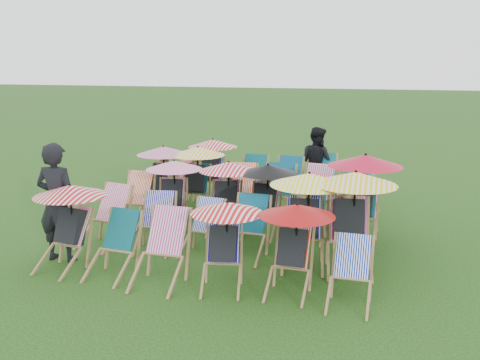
% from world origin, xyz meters
% --- Properties ---
extents(ground, '(100.00, 100.00, 0.00)m').
position_xyz_m(ground, '(0.00, 0.00, 0.00)').
color(ground, '#14320B').
rests_on(ground, ground).
extents(deckchair_0, '(1.04, 1.11, 1.23)m').
position_xyz_m(deckchair_0, '(-2.02, -2.15, 0.65)').
color(deckchair_0, olive).
rests_on(deckchair_0, ground).
extents(deckchair_1, '(0.66, 0.87, 0.88)m').
position_xyz_m(deckchair_1, '(-1.24, -2.24, 0.44)').
color(deckchair_1, olive).
rests_on(deckchair_1, ground).
extents(deckchair_2, '(0.67, 0.92, 0.98)m').
position_xyz_m(deckchair_2, '(-0.48, -2.31, 0.49)').
color(deckchair_2, olive).
rests_on(deckchair_2, ground).
extents(deckchair_3, '(0.97, 1.06, 1.16)m').
position_xyz_m(deckchair_3, '(0.38, -2.19, 0.61)').
color(deckchair_3, olive).
rests_on(deckchair_3, ground).
extents(deckchair_4, '(0.99, 1.03, 1.17)m').
position_xyz_m(deckchair_4, '(1.28, -2.13, 0.62)').
color(deckchair_4, olive).
rests_on(deckchair_4, ground).
extents(deckchair_5, '(0.57, 0.77, 0.82)m').
position_xyz_m(deckchair_5, '(2.04, -2.32, 0.41)').
color(deckchair_5, olive).
rests_on(deckchair_5, ground).
extents(deckchair_6, '(0.78, 0.98, 0.95)m').
position_xyz_m(deckchair_6, '(-2.00, -1.10, 0.48)').
color(deckchair_6, olive).
rests_on(deckchair_6, ground).
extents(deckchair_7, '(0.69, 0.89, 0.89)m').
position_xyz_m(deckchair_7, '(-1.10, -1.10, 0.44)').
color(deckchair_7, olive).
rests_on(deckchair_7, ground).
extents(deckchair_8, '(0.63, 0.82, 0.83)m').
position_xyz_m(deckchair_8, '(-0.31, -1.07, 0.41)').
color(deckchair_8, olive).
rests_on(deckchair_8, ground).
extents(deckchair_9, '(0.66, 0.89, 0.92)m').
position_xyz_m(deckchair_9, '(0.39, -1.03, 0.46)').
color(deckchair_9, olive).
rests_on(deckchair_9, ground).
extents(deckchair_10, '(1.16, 1.24, 1.37)m').
position_xyz_m(deckchair_10, '(1.30, -1.10, 0.72)').
color(deckchair_10, olive).
rests_on(deckchair_10, ground).
extents(deckchair_11, '(1.20, 1.29, 1.42)m').
position_xyz_m(deckchair_11, '(1.96, -1.10, 0.75)').
color(deckchair_11, olive).
rests_on(deckchair_11, ground).
extents(deckchair_12, '(0.66, 0.89, 0.94)m').
position_xyz_m(deckchair_12, '(-2.06, 0.05, 0.47)').
color(deckchair_12, olive).
rests_on(deckchair_12, ground).
extents(deckchair_13, '(1.02, 1.11, 1.21)m').
position_xyz_m(deckchair_13, '(-1.31, 0.12, 0.64)').
color(deckchair_13, olive).
rests_on(deckchair_13, ground).
extents(deckchair_14, '(1.04, 1.12, 1.24)m').
position_xyz_m(deckchair_14, '(-0.29, 0.12, 0.65)').
color(deckchair_14, olive).
rests_on(deckchair_14, ground).
extents(deckchair_15, '(1.04, 1.08, 1.23)m').
position_xyz_m(deckchair_15, '(0.40, 0.12, 0.65)').
color(deckchair_15, olive).
rests_on(deckchair_15, ground).
extents(deckchair_16, '(0.60, 0.80, 0.84)m').
position_xyz_m(deckchair_16, '(1.22, 0.08, 0.42)').
color(deckchair_16, olive).
rests_on(deckchair_16, ground).
extents(deckchair_17, '(1.23, 1.29, 1.46)m').
position_xyz_m(deckchair_17, '(2.02, 0.18, 0.77)').
color(deckchair_17, olive).
rests_on(deckchair_17, ground).
extents(deckchair_18, '(1.08, 1.12, 1.28)m').
position_xyz_m(deckchair_18, '(-1.98, 1.18, 0.68)').
color(deckchair_18, olive).
rests_on(deckchair_18, ground).
extents(deckchair_19, '(1.09, 1.16, 1.29)m').
position_xyz_m(deckchair_19, '(-1.26, 1.24, 0.68)').
color(deckchair_19, olive).
rests_on(deckchair_19, ground).
extents(deckchair_20, '(0.72, 0.94, 0.96)m').
position_xyz_m(deckchair_20, '(-0.32, 1.23, 0.48)').
color(deckchair_20, olive).
rests_on(deckchair_20, ground).
extents(deckchair_21, '(0.69, 0.94, 1.00)m').
position_xyz_m(deckchair_21, '(0.42, 1.18, 0.50)').
color(deckchair_21, olive).
rests_on(deckchair_21, ground).
extents(deckchair_22, '(0.79, 1.01, 1.02)m').
position_xyz_m(deckchair_22, '(1.16, 1.16, 0.51)').
color(deckchair_22, olive).
rests_on(deckchair_22, ground).
extents(deckchair_23, '(0.79, 1.00, 0.99)m').
position_xyz_m(deckchair_23, '(1.97, 1.18, 0.49)').
color(deckchair_23, olive).
rests_on(deckchair_23, ground).
extents(deckchair_24, '(0.62, 0.82, 0.85)m').
position_xyz_m(deckchair_24, '(-1.90, 2.32, 0.42)').
color(deckchair_24, olive).
rests_on(deckchair_24, ground).
extents(deckchair_25, '(1.08, 1.15, 1.28)m').
position_xyz_m(deckchair_25, '(-1.31, 2.35, 0.68)').
color(deckchair_25, olive).
rests_on(deckchair_25, ground).
extents(deckchair_26, '(0.65, 0.89, 0.94)m').
position_xyz_m(deckchair_26, '(-0.38, 2.38, 0.47)').
color(deckchair_26, olive).
rests_on(deckchair_26, ground).
extents(deckchair_27, '(0.71, 0.93, 0.95)m').
position_xyz_m(deckchair_27, '(0.39, 2.30, 0.48)').
color(deckchair_27, olive).
rests_on(deckchair_27, ground).
extents(deckchair_28, '(0.81, 1.03, 1.02)m').
position_xyz_m(deckchair_28, '(1.17, 2.41, 0.51)').
color(deckchair_28, olive).
rests_on(deckchair_28, ground).
extents(deckchair_29, '(0.74, 0.92, 0.90)m').
position_xyz_m(deckchair_29, '(2.00, 2.38, 0.45)').
color(deckchair_29, olive).
rests_on(deckchair_29, ground).
extents(person_left, '(0.66, 0.44, 1.81)m').
position_xyz_m(person_left, '(-2.30, -1.89, 0.91)').
color(person_left, black).
rests_on(person_left, ground).
extents(person_rear, '(0.97, 0.92, 1.58)m').
position_xyz_m(person_rear, '(0.96, 2.88, 0.79)').
color(person_rear, black).
rests_on(person_rear, ground).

